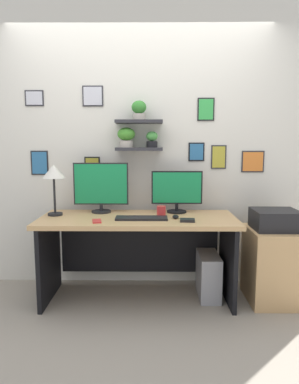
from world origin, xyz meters
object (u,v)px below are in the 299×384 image
scissors_tray (187,220)px  computer_tower_right (208,275)px  monitor_right (177,191)px  desk_lamp (54,175)px  desk (138,238)px  computer_mouse (176,217)px  cell_phone (97,221)px  keyboard (142,218)px  coffee_mug (161,211)px  monitor_left (101,186)px  printer (275,220)px  drawer_cabinet (273,265)px

scissors_tray → computer_tower_right: scissors_tray is taller
monitor_right → desk_lamp: 1.12m
desk → scissors_tray: 0.52m
computer_mouse → cell_phone: size_ratio=0.64×
keyboard → desk: bearing=103.0°
cell_phone → coffee_mug: bearing=11.0°
monitor_right → coffee_mug: bearing=-130.9°
desk → computer_tower_right: 0.72m
monitor_left → keyboard: monitor_left is taller
monitor_left → computer_tower_right: 1.28m
coffee_mug → scissors_tray: coffee_mug is taller
desk → keyboard: keyboard is taller
scissors_tray → printer: 0.79m
scissors_tray → keyboard: bearing=167.3°
monitor_left → printer: monitor_left is taller
desk → scissors_tray: (0.41, -0.23, 0.22)m
drawer_cabinet → computer_tower_right: 0.57m
keyboard → printer: size_ratio=1.16×
computer_tower_right → computer_mouse: bearing=-161.2°
keyboard → scissors_tray: (0.38, -0.09, 0.00)m
computer_mouse → computer_tower_right: (0.31, 0.11, -0.57)m
desk_lamp → printer: bearing=-2.7°
monitor_right → computer_tower_right: 0.82m
scissors_tray → cell_phone: bearing=-179.5°
monitor_right → keyboard: 0.48m
desk_lamp → computer_tower_right: size_ratio=1.13×
monitor_right → cell_phone: bearing=-149.8°
scissors_tray → printer: bearing=11.4°
cell_phone → printer: bearing=-6.0°
keyboard → drawer_cabinet: bearing=3.5°
desk_lamp → printer: size_ratio=1.19×
desk_lamp → monitor_left: bearing=20.1°
desk_lamp → scissors_tray: size_ratio=3.76×
cell_phone → desk_lamp: bearing=136.4°
monitor_right → drawer_cabinet: (0.84, -0.24, -0.63)m
keyboard → printer: bearing=3.5°
desk → printer: (1.19, -0.07, 0.19)m
monitor_right → cell_phone: size_ratio=3.36×
computer_mouse → coffee_mug: bearing=141.3°
monitor_left → monitor_right: 0.71m
computer_mouse → printer: bearing=2.1°
coffee_mug → monitor_left: bearing=162.9°
monitor_left → computer_tower_right: (0.99, -0.16, -0.79)m
desk → monitor_left: 0.59m
monitor_left → cell_phone: monitor_left is taller
keyboard → cell_phone: size_ratio=3.14×
desk_lamp → printer: 1.98m
monitor_right → computer_tower_right: (0.28, -0.16, -0.76)m
monitor_right → keyboard: size_ratio=1.07×
monitor_right → scissors_tray: monitor_right is taller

